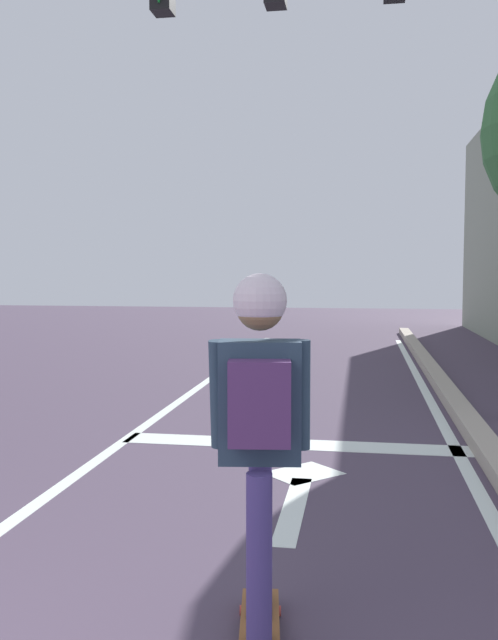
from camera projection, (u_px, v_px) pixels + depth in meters
The scene contains 9 objects.
lane_line_center at pixel (138, 431), 7.16m from camera, with size 0.12×20.00×0.01m, color silver.
lane_line_curbside at pixel (453, 444), 6.65m from camera, with size 0.12×20.00×0.01m, color silver.
stop_bar at pixel (294, 444), 6.62m from camera, with size 3.35×0.40×0.01m, color silver.
lane_arrow_stem at pixel (294, 508), 4.84m from camera, with size 0.16×1.40×0.01m, color silver.
lane_arrow_head at pixel (304, 473), 5.68m from camera, with size 0.56×0.44×0.01m, color silver.
curb_strip at pixel (480, 438), 6.60m from camera, with size 0.24×24.00×0.14m, color #A79A89.
skateboard at pixel (260, 631), 3.07m from camera, with size 0.28×0.78×0.08m.
skater at pixel (260, 410), 2.98m from camera, with size 0.44×0.61×1.59m.
traffic_signal_mast at pixel (372, 47), 7.68m from camera, with size 5.42×0.34×5.62m.
Camera 1 is at (2.18, -0.78, 1.68)m, focal length 38.41 mm.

